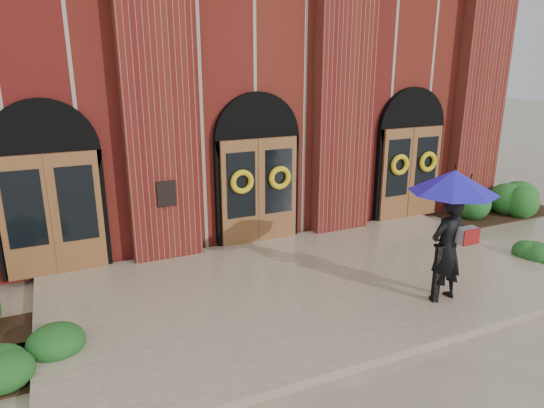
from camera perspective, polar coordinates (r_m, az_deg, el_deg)
ground at (r=9.71m, az=4.97°, el=-10.32°), size 90.00×90.00×0.00m
landing at (r=9.79m, az=4.54°, el=-9.57°), size 10.00×5.30×0.15m
church_building at (r=16.87m, az=-9.89°, el=13.41°), size 16.20×12.53×7.00m
man_with_umbrella at (r=9.03m, az=20.30°, el=-0.75°), size 1.68×1.68×2.43m
metal_post at (r=9.26m, az=18.81°, el=-7.61°), size 0.17×0.17×1.10m
hedge_wall_right at (r=15.77m, az=25.15°, el=0.51°), size 3.37×1.35×0.86m
hedge_front_left at (r=8.33m, az=-27.26°, el=-15.33°), size 1.35×1.16×0.48m
hedge_front_right at (r=12.17m, az=29.14°, el=-5.60°), size 1.27×1.09×0.45m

